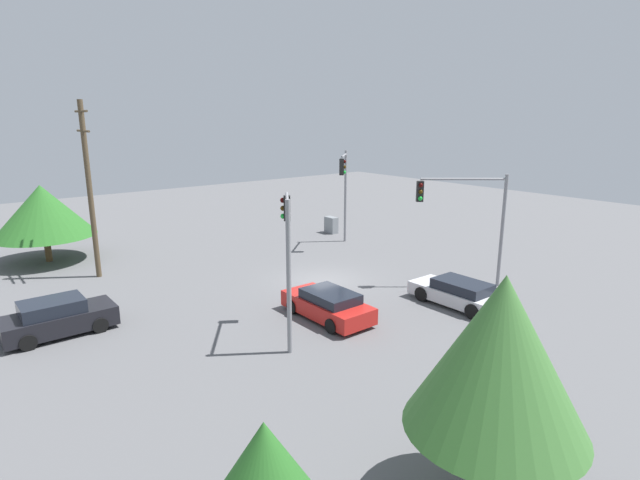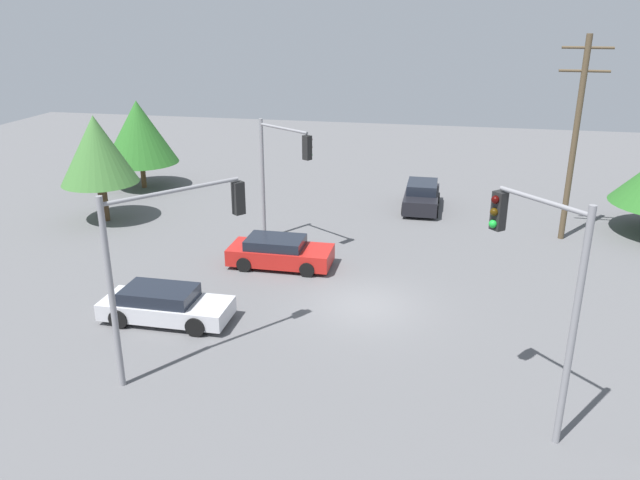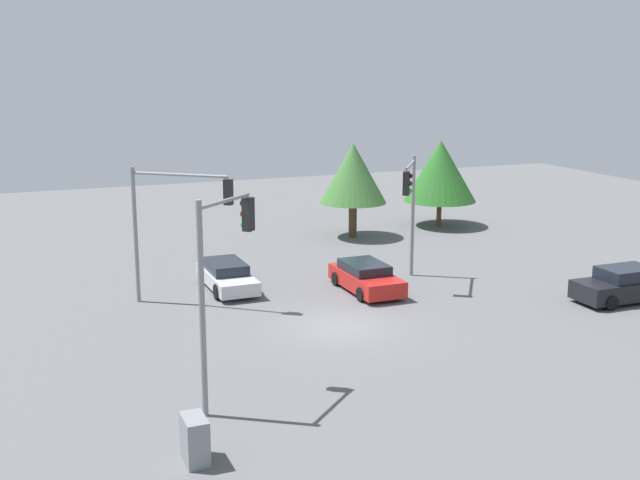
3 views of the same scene
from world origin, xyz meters
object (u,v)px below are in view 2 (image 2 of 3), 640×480
object	(u,v)px
traffic_signal_cross	(167,243)
traffic_signal_main	(542,275)
sedan_red	(280,252)
sedan_dark	(422,196)
traffic_signal_aux	(280,163)
sedan_silver	(165,305)

from	to	relation	value
traffic_signal_cross	traffic_signal_main	bearing A→B (deg)	-55.39
sedan_red	traffic_signal_cross	size ratio (longest dim) A/B	0.76
traffic_signal_cross	sedan_red	bearing A→B (deg)	31.71
sedan_dark	traffic_signal_aux	xyz separation A→B (m)	(-6.18, -7.18, 3.29)
traffic_signal_main	traffic_signal_aux	world-z (taller)	traffic_signal_main
traffic_signal_main	traffic_signal_aux	bearing A→B (deg)	-2.53
sedan_red	traffic_signal_main	world-z (taller)	traffic_signal_main
traffic_signal_cross	traffic_signal_aux	size ratio (longest dim) A/B	1.01
traffic_signal_main	traffic_signal_cross	bearing A→B (deg)	42.79
sedan_red	traffic_signal_cross	bearing A→B (deg)	-7.23
sedan_red	traffic_signal_aux	xyz separation A→B (m)	(-0.55, 2.49, 3.36)
sedan_red	sedan_dark	world-z (taller)	sedan_dark
sedan_dark	traffic_signal_aux	world-z (taller)	traffic_signal_aux
sedan_red	sedan_silver	xyz separation A→B (m)	(-2.70, -5.77, -0.02)
traffic_signal_main	sedan_red	bearing A→B (deg)	2.66
traffic_signal_cross	traffic_signal_aux	distance (m)	10.93
sedan_silver	traffic_signal_main	size ratio (longest dim) A/B	0.72
sedan_silver	sedan_dark	bearing A→B (deg)	151.66
traffic_signal_cross	traffic_signal_aux	world-z (taller)	traffic_signal_cross
sedan_dark	sedan_red	bearing A→B (deg)	59.82
sedan_dark	traffic_signal_main	size ratio (longest dim) A/B	0.66
traffic_signal_main	traffic_signal_aux	size ratio (longest dim) A/B	1.10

